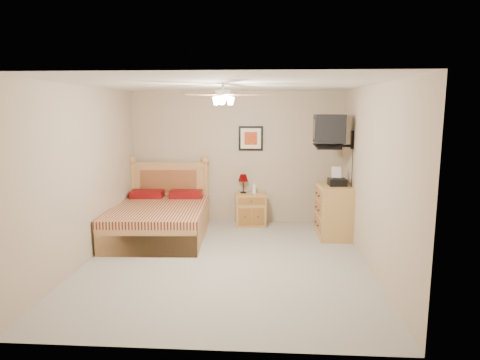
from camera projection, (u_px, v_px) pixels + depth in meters
name	position (u px, v px, depth m)	size (l,w,h in m)	color
floor	(225.00, 262.00, 6.14)	(4.50, 4.50, 0.00)	gray
ceiling	(224.00, 84.00, 5.72)	(4.00, 4.50, 0.04)	white
wall_back	(237.00, 158.00, 8.14)	(4.00, 0.04, 2.50)	tan
wall_front	(199.00, 218.00, 3.71)	(4.00, 0.04, 2.50)	tan
wall_left	(85.00, 175.00, 6.05)	(0.04, 4.50, 2.50)	tan
wall_right	(371.00, 178.00, 5.80)	(0.04, 4.50, 2.50)	tan
bed	(158.00, 200.00, 7.21)	(1.52, 2.00, 1.29)	#AB703C
nightstand	(251.00, 209.00, 8.04)	(0.55, 0.42, 0.60)	olive
table_lamp	(243.00, 184.00, 8.05)	(0.19, 0.19, 0.36)	#560203
lotion_bottle	(254.00, 188.00, 8.00)	(0.08, 0.08, 0.21)	white
framed_picture	(251.00, 138.00, 8.04)	(0.46, 0.04, 0.46)	black
dresser	(334.00, 211.00, 7.27)	(0.53, 0.77, 0.90)	#AD7D38
fax_machine	(337.00, 177.00, 7.14)	(0.29, 0.31, 0.31)	black
magazine_lower	(332.00, 181.00, 7.48)	(0.22, 0.30, 0.03)	beige
magazine_upper	(334.00, 180.00, 7.49)	(0.19, 0.26, 0.02)	gray
wall_tv	(338.00, 131.00, 7.04)	(0.56, 0.46, 0.58)	black
ceiling_fan	(223.00, 95.00, 5.54)	(1.14, 1.14, 0.28)	white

